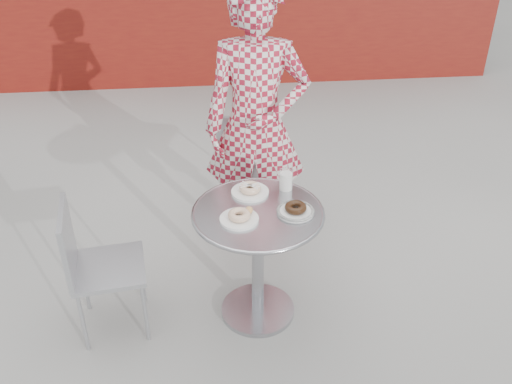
{
  "coord_description": "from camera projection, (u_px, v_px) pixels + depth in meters",
  "views": [
    {
      "loc": [
        -0.21,
        -2.41,
        2.34
      ],
      "look_at": [
        0.04,
        0.1,
        0.77
      ],
      "focal_mm": 40.0,
      "sensor_mm": 36.0,
      "label": 1
    }
  ],
  "objects": [
    {
      "name": "chair_far",
      "position": [
        253.0,
        188.0,
        3.96
      ],
      "size": [
        0.52,
        0.52,
        0.87
      ],
      "rotation": [
        0.0,
        0.0,
        2.86
      ],
      "color": "#B0B2B8",
      "rests_on": "ground"
    },
    {
      "name": "plate_far",
      "position": [
        250.0,
        190.0,
        3.08
      ],
      "size": [
        0.2,
        0.2,
        0.05
      ],
      "rotation": [
        0.0,
        0.0,
        -0.26
      ],
      "color": "white",
      "rests_on": "bistro_table"
    },
    {
      "name": "seated_person",
      "position": [
        256.0,
        126.0,
        3.42
      ],
      "size": [
        0.67,
        0.48,
        1.73
      ],
      "primitive_type": "imported",
      "rotation": [
        0.0,
        0.0,
        -0.11
      ],
      "color": "maroon",
      "rests_on": "ground"
    },
    {
      "name": "ground",
      "position": [
        251.0,
        314.0,
        3.29
      ],
      "size": [
        60.0,
        60.0,
        0.0
      ],
      "primitive_type": "plane",
      "color": "#A7A59F",
      "rests_on": "ground"
    },
    {
      "name": "chair_left",
      "position": [
        110.0,
        291.0,
        3.1
      ],
      "size": [
        0.42,
        0.42,
        0.79
      ],
      "rotation": [
        0.0,
        0.0,
        1.7
      ],
      "color": "#B0B2B8",
      "rests_on": "ground"
    },
    {
      "name": "milk_cup",
      "position": [
        286.0,
        180.0,
        3.09
      ],
      "size": [
        0.08,
        0.08,
        0.12
      ],
      "rotation": [
        0.0,
        0.0,
        -0.26
      ],
      "color": "white",
      "rests_on": "bistro_table"
    },
    {
      "name": "plate_near",
      "position": [
        240.0,
        217.0,
        2.86
      ],
      "size": [
        0.2,
        0.2,
        0.05
      ],
      "rotation": [
        0.0,
        0.0,
        0.25
      ],
      "color": "white",
      "rests_on": "bistro_table"
    },
    {
      "name": "plate_checker",
      "position": [
        296.0,
        210.0,
        2.92
      ],
      "size": [
        0.2,
        0.2,
        0.05
      ],
      "rotation": [
        0.0,
        0.0,
        0.27
      ],
      "color": "white",
      "rests_on": "bistro_table"
    },
    {
      "name": "bistro_table",
      "position": [
        258.0,
        238.0,
        3.03
      ],
      "size": [
        0.7,
        0.7,
        0.7
      ],
      "rotation": [
        0.0,
        0.0,
        0.24
      ],
      "color": "#B7B7BC",
      "rests_on": "ground"
    }
  ]
}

